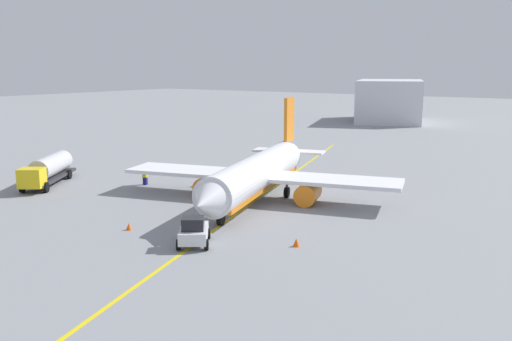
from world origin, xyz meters
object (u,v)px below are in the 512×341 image
fuel_tanker (48,169)px  safety_cone_wingtip (129,226)px  pushback_tug (194,232)px  refueling_worker (145,177)px  safety_cone_nose (296,242)px  airplane (258,174)px

fuel_tanker → safety_cone_wingtip: bearing=71.1°
pushback_tug → refueling_worker: 22.16m
refueling_worker → safety_cone_nose: bearing=70.1°
pushback_tug → safety_cone_nose: size_ratio=6.79×
fuel_tanker → safety_cone_wingtip: fuel_tanker is taller
airplane → safety_cone_wingtip: airplane is taller
pushback_tug → refueling_worker: size_ratio=2.40×
fuel_tanker → airplane: bearing=107.7°
airplane → pushback_tug: airplane is taller
airplane → safety_cone_wingtip: size_ratio=48.98×
airplane → fuel_tanker: airplane is taller
airplane → safety_cone_nose: 14.87m
fuel_tanker → refueling_worker: fuel_tanker is taller
airplane → pushback_tug: 14.92m
fuel_tanker → safety_cone_wingtip: size_ratio=18.19×
safety_cone_wingtip → airplane: bearing=168.8°
safety_cone_nose → safety_cone_wingtip: bearing=-73.0°
refueling_worker → pushback_tug: bearing=54.7°
airplane → pushback_tug: bearing=15.3°
safety_cone_nose → pushback_tug: bearing=-58.8°
safety_cone_nose → airplane: bearing=-134.9°
safety_cone_nose → safety_cone_wingtip: 13.87m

